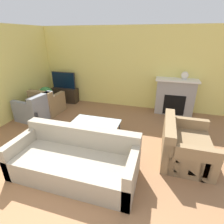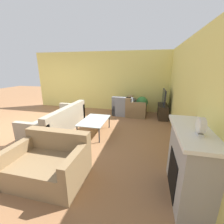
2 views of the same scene
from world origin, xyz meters
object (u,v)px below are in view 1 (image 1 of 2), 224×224
coffee_table (95,124)px  potted_plant (46,95)px  couch_sectional (75,161)px  armchair_by_window (36,110)px  couch_loveseat (184,146)px  tv (64,80)px  mantel_clock (185,75)px  armchair_accent (47,104)px

coffee_table → potted_plant: 2.67m
couch_sectional → coffee_table: couch_sectional is taller
armchair_by_window → coffee_table: armchair_by_window is taller
couch_loveseat → armchair_by_window: bearing=80.4°
tv → armchair_by_window: tv is taller
mantel_clock → couch_loveseat: bearing=-91.1°
couch_loveseat → coffee_table: bearing=86.1°
armchair_accent → coffee_table: bearing=156.0°
couch_sectional → armchair_accent: size_ratio=2.65×
coffee_table → mantel_clock: (2.10, 2.22, 0.87)m
couch_sectional → potted_plant: bearing=133.4°
armchair_by_window → armchair_accent: size_ratio=1.11×
potted_plant → mantel_clock: 4.56m
couch_loveseat → coffee_table: (-2.05, 0.14, 0.12)m
couch_loveseat → tv: bearing=60.7°
couch_sectional → coffee_table: size_ratio=1.95×
coffee_table → mantel_clock: mantel_clock is taller
couch_sectional → armchair_by_window: (-2.27, 1.78, 0.01)m
armchair_accent → mantel_clock: size_ratio=3.60×
armchair_accent → potted_plant: 0.38m
tv → potted_plant: tv is taller
potted_plant → couch_loveseat: bearing=-18.6°
couch_sectional → mantel_clock: bearing=59.8°
tv → couch_sectional: bearing=-57.2°
tv → coffee_table: size_ratio=0.79×
couch_loveseat → armchair_by_window: same height
tv → couch_loveseat: 4.79m
armchair_by_window → potted_plant: size_ratio=1.20×
tv → couch_loveseat: tv is taller
tv → potted_plant: bearing=-103.9°
armchair_accent → armchair_by_window: bearing=85.7°
armchair_by_window → armchair_accent: bearing=179.6°
couch_loveseat → potted_plant: (-4.36, 1.47, 0.23)m
couch_sectional → mantel_clock: 4.10m
couch_sectional → coffee_table: (-0.09, 1.21, 0.13)m
couch_sectional → couch_loveseat: 2.23m
coffee_table → tv: bearing=133.9°
armchair_accent → coffee_table: size_ratio=0.74×
couch_sectional → mantel_clock: size_ratio=9.54×
armchair_accent → mantel_clock: 4.47m
armchair_accent → potted_plant: size_ratio=1.08×
armchair_accent → coffee_table: (2.12, -1.08, 0.11)m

